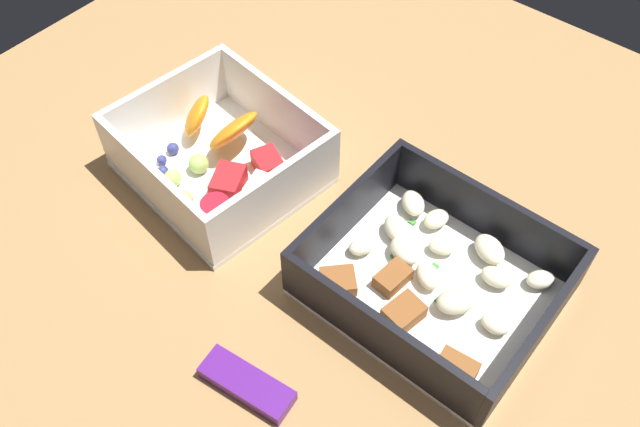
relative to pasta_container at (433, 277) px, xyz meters
The scene contains 4 objects.
table_surface 11.52cm from the pasta_container, ahead, with size 80.00×80.00×2.00cm, color #9E7547.
pasta_container is the anchor object (origin of this frame).
fruit_bowl 21.18cm from the pasta_container, ahead, with size 17.31×15.82×6.28cm.
candy_bar 16.18cm from the pasta_container, 70.04° to the left, with size 7.00×2.40×1.20cm, color #51197A.
Camera 1 is at (-22.35, 25.77, 47.74)cm, focal length 38.13 mm.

